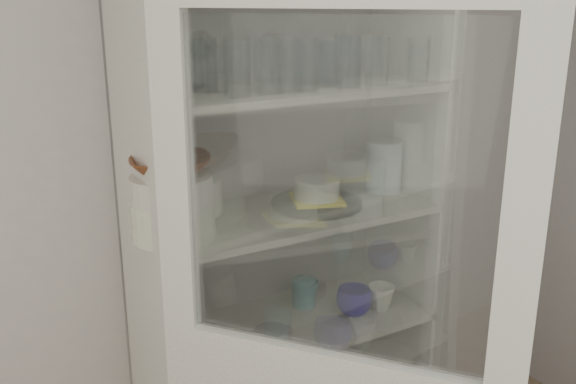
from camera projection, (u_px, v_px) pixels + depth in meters
wall_back at (203, 189)px, 2.16m from camera, size 3.60×0.02×2.60m
pantry_cabinet at (279, 291)px, 2.23m from camera, size 1.00×0.45×2.10m
tumbler_0 at (237, 69)px, 1.74m from camera, size 0.10×0.10×0.15m
tumbler_1 at (268, 65)px, 1.80m from camera, size 0.09×0.09×0.16m
tumbler_2 at (306, 64)px, 1.85m from camera, size 0.08×0.08×0.15m
tumbler_3 at (290, 65)px, 1.81m from camera, size 0.08×0.08×0.15m
tumbler_4 at (378, 61)px, 1.95m from camera, size 0.08×0.08×0.15m
tumbler_5 at (349, 62)px, 1.92m from camera, size 0.09×0.09×0.15m
tumbler_6 at (419, 60)px, 2.04m from camera, size 0.08×0.08×0.14m
tumbler_7 at (160, 67)px, 1.74m from camera, size 0.10×0.10×0.16m
tumbler_8 at (218, 69)px, 1.82m from camera, size 0.08×0.08×0.13m
tumbler_9 at (204, 65)px, 1.82m from camera, size 0.08×0.08×0.15m
tumbler_10 at (320, 61)px, 2.02m from camera, size 0.08×0.08×0.13m
tumbler_11 at (329, 63)px, 2.01m from camera, size 0.07×0.07×0.13m
goblet_0 at (199, 61)px, 1.93m from camera, size 0.07×0.07×0.15m
goblet_1 at (201, 56)px, 1.92m from camera, size 0.08×0.08×0.18m
goblet_2 at (271, 55)px, 2.01m from camera, size 0.08×0.08×0.17m
goblet_3 at (343, 54)px, 2.16m from camera, size 0.07×0.07×0.15m
plate_stack_front at (174, 219)px, 1.83m from camera, size 0.24×0.24×0.11m
plate_stack_back at (186, 196)px, 2.04m from camera, size 0.23×0.23×0.11m
cream_bowl at (172, 188)px, 1.80m from camera, size 0.27×0.27×0.07m
terracotta_bowl at (171, 166)px, 1.78m from camera, size 0.29×0.29×0.06m
glass_platter at (317, 203)px, 2.12m from camera, size 0.36×0.36×0.02m
yellow_trivet at (317, 199)px, 2.11m from camera, size 0.21×0.21×0.01m
white_ramekin at (317, 188)px, 2.10m from camera, size 0.15×0.15×0.06m
grey_bowl_stack at (384, 166)px, 2.26m from camera, size 0.12×0.12×0.18m
mug_blue at (354, 301)px, 2.23m from camera, size 0.15×0.15×0.10m
mug_teal at (305, 293)px, 2.30m from camera, size 0.12×0.12×0.09m
mug_white at (381, 297)px, 2.26m from camera, size 0.11×0.11×0.09m
teal_jar at (304, 293)px, 2.28m from camera, size 0.08×0.08×0.10m
measuring_cups at (271, 335)px, 2.06m from camera, size 0.11×0.11×0.04m
white_canister at (174, 327)px, 2.03m from camera, size 0.12×0.12×0.12m
tumbler_12 at (326, 64)px, 1.94m from camera, size 0.07×0.07×0.13m
tumbler_13 at (347, 61)px, 1.91m from camera, size 0.08×0.08×0.16m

